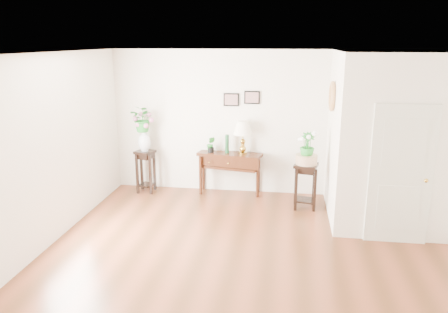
% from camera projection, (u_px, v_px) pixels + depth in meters
% --- Properties ---
extents(floor, '(6.00, 5.50, 0.02)m').
position_uv_depth(floor, '(252.00, 256.00, 6.19)').
color(floor, brown).
rests_on(floor, ground).
extents(ceiling, '(6.00, 5.50, 0.02)m').
position_uv_depth(ceiling, '(255.00, 54.00, 5.46)').
color(ceiling, white).
rests_on(ceiling, ground).
extents(wall_back, '(6.00, 0.02, 2.80)m').
position_uv_depth(wall_back, '(265.00, 123.00, 8.45)').
color(wall_back, white).
rests_on(wall_back, ground).
extents(wall_front, '(6.00, 0.02, 2.80)m').
position_uv_depth(wall_front, '(223.00, 261.00, 3.19)').
color(wall_front, white).
rests_on(wall_front, ground).
extents(wall_left, '(0.02, 5.50, 2.80)m').
position_uv_depth(wall_left, '(44.00, 153.00, 6.24)').
color(wall_left, white).
rests_on(wall_left, ground).
extents(partition, '(1.80, 1.95, 2.80)m').
position_uv_depth(partition, '(388.00, 138.00, 7.23)').
color(partition, white).
rests_on(partition, floor).
extents(door, '(0.90, 0.05, 2.10)m').
position_uv_depth(door, '(401.00, 176.00, 6.36)').
color(door, beige).
rests_on(door, floor).
extents(art_print_left, '(0.30, 0.02, 0.25)m').
position_uv_depth(art_print_left, '(231.00, 100.00, 8.41)').
color(art_print_left, black).
rests_on(art_print_left, wall_back).
extents(art_print_right, '(0.30, 0.02, 0.25)m').
position_uv_depth(art_print_right, '(252.00, 97.00, 8.34)').
color(art_print_right, black).
rests_on(art_print_right, wall_back).
extents(wall_ornament, '(0.07, 0.51, 0.51)m').
position_uv_depth(wall_ornament, '(332.00, 96.00, 7.31)').
color(wall_ornament, tan).
rests_on(wall_ornament, partition).
extents(console_table, '(1.30, 0.63, 0.83)m').
position_uv_depth(console_table, '(230.00, 173.00, 8.63)').
color(console_table, '#35110A').
rests_on(console_table, floor).
extents(table_lamp, '(0.48, 0.48, 0.65)m').
position_uv_depth(table_lamp, '(243.00, 136.00, 8.39)').
color(table_lamp, '#AC862C').
rests_on(table_lamp, console_table).
extents(green_vase, '(0.08, 0.08, 0.36)m').
position_uv_depth(green_vase, '(227.00, 144.00, 8.48)').
color(green_vase, '#1B4A27').
rests_on(green_vase, console_table).
extents(potted_plant, '(0.16, 0.13, 0.30)m').
position_uv_depth(potted_plant, '(211.00, 145.00, 8.53)').
color(potted_plant, '#228028').
rests_on(potted_plant, console_table).
extents(plant_stand_a, '(0.42, 0.42, 0.85)m').
position_uv_depth(plant_stand_a, '(146.00, 171.00, 8.72)').
color(plant_stand_a, black).
rests_on(plant_stand_a, floor).
extents(porcelain_vase, '(0.31, 0.31, 0.43)m').
position_uv_depth(porcelain_vase, '(144.00, 140.00, 8.55)').
color(porcelain_vase, silver).
rests_on(porcelain_vase, plant_stand_a).
extents(lily_arrangement, '(0.57, 0.53, 0.52)m').
position_uv_depth(lily_arrangement, '(143.00, 118.00, 8.44)').
color(lily_arrangement, '#228028').
rests_on(lily_arrangement, porcelain_vase).
extents(plant_stand_b, '(0.46, 0.46, 0.83)m').
position_uv_depth(plant_stand_b, '(305.00, 186.00, 7.88)').
color(plant_stand_b, black).
rests_on(plant_stand_b, floor).
extents(ceramic_bowl, '(0.49, 0.49, 0.17)m').
position_uv_depth(ceramic_bowl, '(306.00, 160.00, 7.75)').
color(ceramic_bowl, '#BFAA8A').
rests_on(ceramic_bowl, plant_stand_b).
extents(narcissus, '(0.25, 0.25, 0.45)m').
position_uv_depth(narcissus, '(307.00, 145.00, 7.68)').
color(narcissus, '#228028').
rests_on(narcissus, ceramic_bowl).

